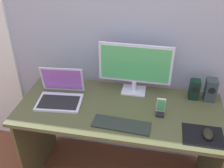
{
  "coord_description": "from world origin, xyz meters",
  "views": [
    {
      "loc": [
        0.23,
        -1.45,
        1.9
      ],
      "look_at": [
        -0.05,
        -0.02,
        0.96
      ],
      "focal_mm": 42.23,
      "sensor_mm": 36.0,
      "label": 1
    }
  ],
  "objects": [
    {
      "name": "mousepad",
      "position": [
        0.55,
        -0.18,
        0.75
      ],
      "size": [
        0.25,
        0.2,
        0.0
      ],
      "primitive_type": "cube",
      "color": "black",
      "rests_on": "desk"
    },
    {
      "name": "monitor",
      "position": [
        0.07,
        0.23,
        0.97
      ],
      "size": [
        0.54,
        0.14,
        0.39
      ],
      "color": "silver",
      "rests_on": "desk"
    },
    {
      "name": "mouse",
      "position": [
        0.58,
        -0.18,
        0.77
      ],
      "size": [
        0.06,
        0.1,
        0.04
      ],
      "primitive_type": "ellipsoid",
      "rotation": [
        0.0,
        0.0,
        -0.01
      ],
      "color": "black",
      "rests_on": "mousepad"
    },
    {
      "name": "phone_in_dock",
      "position": [
        0.28,
        -0.02,
        0.8
      ],
      "size": [
        0.06,
        0.05,
        0.14
      ],
      "color": "black",
      "rests_on": "desk"
    },
    {
      "name": "speaker_near_monitor",
      "position": [
        0.52,
        0.23,
        0.83
      ],
      "size": [
        0.07,
        0.08,
        0.15
      ],
      "color": "black",
      "rests_on": "desk"
    },
    {
      "name": "speaker_right",
      "position": [
        0.63,
        0.23,
        0.84
      ],
      "size": [
        0.08,
        0.09,
        0.17
      ],
      "color": "#2E3A3C",
      "rests_on": "desk"
    },
    {
      "name": "wall_back",
      "position": [
        0.0,
        0.38,
        1.25
      ],
      "size": [
        6.0,
        0.04,
        2.5
      ],
      "primitive_type": "cube",
      "color": "#999EB1",
      "rests_on": "ground_plane"
    },
    {
      "name": "desk",
      "position": [
        0.0,
        0.0,
        0.6
      ],
      "size": [
        1.45,
        0.63,
        0.75
      ],
      "color": "#4A4D2E",
      "rests_on": "ground_plane"
    },
    {
      "name": "keyboard_external",
      "position": [
        0.04,
        -0.18,
        0.76
      ],
      "size": [
        0.38,
        0.14,
        0.01
      ],
      "primitive_type": "cube",
      "rotation": [
        0.0,
        0.0,
        -0.05
      ],
      "color": "#252C27",
      "rests_on": "desk"
    },
    {
      "name": "laptop",
      "position": [
        -0.44,
        0.01,
        0.8
      ],
      "size": [
        0.34,
        0.29,
        0.23
      ],
      "color": "silver",
      "rests_on": "desk"
    }
  ]
}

